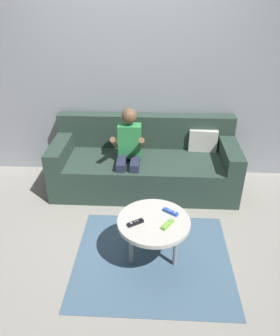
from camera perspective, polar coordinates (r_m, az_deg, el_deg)
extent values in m
plane|color=#9E998E|center=(3.09, -3.09, -13.48)|extent=(10.14, 10.14, 0.00)
cube|color=#999EA8|center=(3.79, -1.40, 16.50)|extent=(5.07, 0.05, 2.50)
cube|color=#2D4238|center=(3.76, 0.78, -0.90)|extent=(2.09, 0.80, 0.40)
cube|color=#2D4238|center=(3.87, 1.00, 6.64)|extent=(2.09, 0.16, 0.40)
cube|color=#2D4238|center=(3.77, -13.86, 3.37)|extent=(0.18, 0.80, 0.19)
cube|color=#2D4238|center=(3.72, 15.70, 2.68)|extent=(0.18, 0.80, 0.19)
cube|color=silver|center=(3.86, 11.13, 4.91)|extent=(0.34, 0.15, 0.26)
cylinder|color=#282D47|center=(3.48, -3.42, -3.72)|extent=(0.08, 0.08, 0.40)
cylinder|color=#282D47|center=(3.47, -1.01, -3.80)|extent=(0.08, 0.08, 0.40)
cube|color=#282D47|center=(3.49, -3.28, 0.96)|extent=(0.09, 0.31, 0.09)
cube|color=#282D47|center=(3.48, -0.88, 0.90)|extent=(0.09, 0.31, 0.09)
cube|color=#33934C|center=(3.54, -1.93, 4.84)|extent=(0.25, 0.15, 0.38)
cylinder|color=brown|center=(3.41, -4.59, 4.61)|extent=(0.06, 0.27, 0.22)
cylinder|color=brown|center=(3.38, 0.35, 4.52)|extent=(0.06, 0.27, 0.22)
sphere|color=brown|center=(3.43, -2.01, 9.27)|extent=(0.16, 0.16, 0.16)
cylinder|color=beige|center=(2.68, 2.46, -9.56)|extent=(0.61, 0.61, 0.04)
cylinder|color=gray|center=(2.79, -1.63, -13.65)|extent=(0.04, 0.04, 0.40)
cylinder|color=gray|center=(2.79, 6.32, -13.85)|extent=(0.04, 0.04, 0.40)
cylinder|color=gray|center=(2.97, 2.42, -10.53)|extent=(0.04, 0.04, 0.40)
cube|color=slate|center=(2.96, 2.28, -15.80)|extent=(1.37, 1.19, 0.01)
cube|color=blue|center=(2.75, 5.45, -7.79)|extent=(0.14, 0.11, 0.02)
cylinder|color=#99999E|center=(2.72, 6.15, -7.85)|extent=(0.02, 0.02, 0.00)
cylinder|color=silver|center=(2.74, 5.52, -7.59)|extent=(0.01, 0.01, 0.00)
cylinder|color=silver|center=(2.75, 5.15, -7.44)|extent=(0.01, 0.01, 0.00)
cube|color=#72C638|center=(2.62, 4.92, -9.97)|extent=(0.11, 0.14, 0.02)
cylinder|color=#99999E|center=(2.63, 5.39, -9.30)|extent=(0.02, 0.02, 0.00)
cylinder|color=silver|center=(2.61, 4.98, -9.70)|extent=(0.01, 0.01, 0.00)
cylinder|color=silver|center=(2.60, 4.73, -9.94)|extent=(0.01, 0.01, 0.00)
cube|color=black|center=(2.62, -0.82, -9.72)|extent=(0.14, 0.11, 0.02)
cylinder|color=#99999E|center=(2.60, -1.58, -9.75)|extent=(0.02, 0.02, 0.00)
cylinder|color=silver|center=(2.61, -0.89, -9.52)|extent=(0.01, 0.01, 0.00)
cylinder|color=silver|center=(2.62, -0.49, -9.37)|extent=(0.01, 0.01, 0.00)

